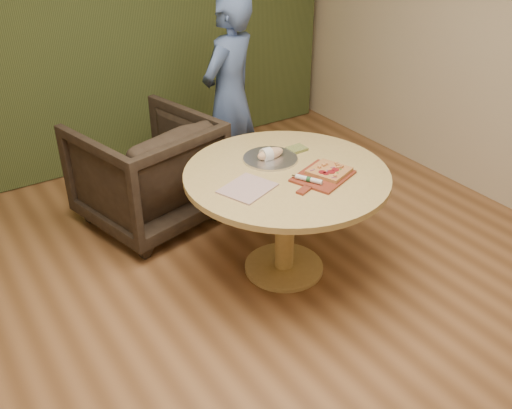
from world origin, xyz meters
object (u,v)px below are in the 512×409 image
object	(u,v)px
pizza_paddle	(322,177)
flatbread_pizza	(329,171)
cutlery_roll	(309,179)
serving_tray	(270,159)
bread_roll	(269,154)
pedestal_table	(286,192)
armchair	(146,167)
person_standing	(230,97)

from	to	relation	value
pizza_paddle	flatbread_pizza	xyz separation A→B (m)	(0.07, 0.01, 0.02)
cutlery_roll	serving_tray	size ratio (longest dim) A/B	0.52
pizza_paddle	bread_roll	size ratio (longest dim) A/B	2.46
pedestal_table	flatbread_pizza	bearing A→B (deg)	-40.49
pizza_paddle	bread_roll	world-z (taller)	bread_roll
pizza_paddle	flatbread_pizza	distance (m)	0.07
pizza_paddle	armchair	size ratio (longest dim) A/B	0.51
pedestal_table	flatbread_pizza	xyz separation A→B (m)	(0.20, -0.17, 0.17)
serving_tray	person_standing	world-z (taller)	person_standing
flatbread_pizza	cutlery_roll	xyz separation A→B (m)	(-0.18, -0.02, 0.00)
pizza_paddle	pedestal_table	bearing A→B (deg)	106.15
flatbread_pizza	serving_tray	bearing A→B (deg)	116.48
bread_roll	serving_tray	bearing A→B (deg)	0.00
pizza_paddle	flatbread_pizza	bearing A→B (deg)	-10.81
cutlery_roll	armchair	world-z (taller)	armchair
serving_tray	pizza_paddle	bearing A→B (deg)	-72.56
pedestal_table	flatbread_pizza	distance (m)	0.31
flatbread_pizza	person_standing	bearing A→B (deg)	85.27
pizza_paddle	serving_tray	size ratio (longest dim) A/B	1.33
bread_roll	armchair	world-z (taller)	armchair
pizza_paddle	serving_tray	distance (m)	0.40
flatbread_pizza	serving_tray	world-z (taller)	flatbread_pizza
cutlery_roll	serving_tray	bearing A→B (deg)	61.89
pizza_paddle	serving_tray	xyz separation A→B (m)	(-0.12, 0.38, -0.00)
cutlery_roll	serving_tray	distance (m)	0.40
pizza_paddle	person_standing	xyz separation A→B (m)	(0.18, 1.39, 0.05)
serving_tray	bread_roll	size ratio (longest dim) A/B	1.84
flatbread_pizza	person_standing	xyz separation A→B (m)	(0.11, 1.38, 0.03)
pedestal_table	person_standing	distance (m)	1.27
bread_roll	cutlery_roll	bearing A→B (deg)	-87.80
pedestal_table	serving_tray	world-z (taller)	serving_tray
flatbread_pizza	pedestal_table	bearing A→B (deg)	139.51
serving_tray	bread_roll	bearing A→B (deg)	180.00
cutlery_roll	armchair	distance (m)	1.42
cutlery_roll	flatbread_pizza	bearing A→B (deg)	-21.31
pizza_paddle	flatbread_pizza	size ratio (longest dim) A/B	1.68
pizza_paddle	armchair	xyz separation A→B (m)	(-0.63, 1.27, -0.30)
bread_roll	armchair	size ratio (longest dim) A/B	0.21
armchair	person_standing	bearing A→B (deg)	174.79
cutlery_roll	person_standing	world-z (taller)	person_standing
pedestal_table	serving_tray	size ratio (longest dim) A/B	3.64
cutlery_roll	bread_roll	distance (m)	0.40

